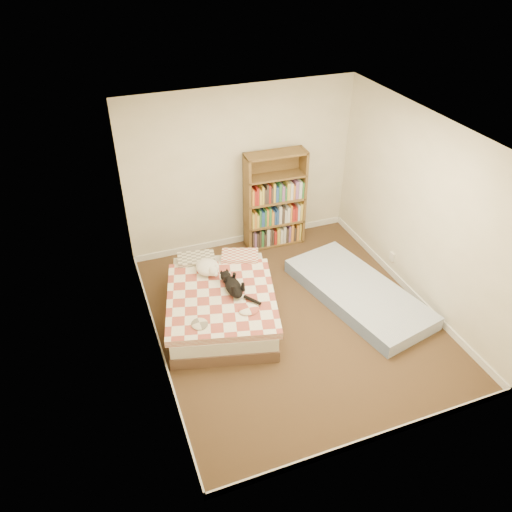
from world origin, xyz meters
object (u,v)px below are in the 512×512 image
object	(u,v)px
white_dog	(209,267)
bed	(221,301)
black_cat	(233,285)
bookshelf	(274,211)
floor_mattress	(358,293)

from	to	relation	value
white_dog	bed	bearing A→B (deg)	-55.85
bed	black_cat	distance (m)	0.34
black_cat	bookshelf	bearing A→B (deg)	45.01
bookshelf	black_cat	world-z (taller)	bookshelf
bookshelf	bed	bearing A→B (deg)	-131.10
bed	bookshelf	bearing A→B (deg)	61.11
white_dog	floor_mattress	bearing A→B (deg)	7.11
bookshelf	black_cat	bearing A→B (deg)	-125.84
bookshelf	white_dog	xyz separation A→B (m)	(-1.35, -1.03, -0.04)
bookshelf	white_dog	distance (m)	1.70
floor_mattress	black_cat	distance (m)	1.78
bookshelf	floor_mattress	xyz separation A→B (m)	(0.55, -1.74, -0.47)
bed	white_dog	size ratio (longest dim) A/B	4.71
black_cat	white_dog	world-z (taller)	black_cat
bed	floor_mattress	bearing A→B (deg)	3.87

